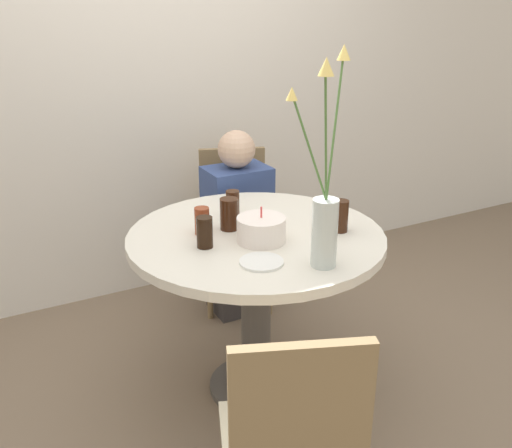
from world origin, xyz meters
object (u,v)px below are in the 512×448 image
drink_glass_3 (340,216)px  drink_glass_4 (233,204)px  chair_near_front (292,441)px  chair_far_back (235,219)px  person_boy (238,230)px  drink_glass_0 (202,221)px  drink_glass_1 (229,214)px  side_plate (261,262)px  flower_vase (325,211)px  drink_glass_2 (205,232)px  birthday_cake (261,229)px

drink_glass_3 → drink_glass_4: bearing=130.8°
chair_near_front → drink_glass_4: 1.16m
chair_far_back → drink_glass_4: size_ratio=7.43×
chair_far_back → person_boy: 0.16m
chair_near_front → drink_glass_0: 1.00m
chair_far_back → chair_near_front: size_ratio=1.00×
chair_near_front → drink_glass_4: size_ratio=7.43×
drink_glass_1 → drink_glass_4: bearing=57.5°
drink_glass_1 → side_plate: bearing=-96.5°
chair_far_back → drink_glass_1: drink_glass_1 is taller
flower_vase → drink_glass_3: flower_vase is taller
flower_vase → side_plate: (-0.19, 0.12, -0.21)m
drink_glass_1 → drink_glass_2: drink_glass_1 is taller
flower_vase → drink_glass_0: bearing=119.1°
flower_vase → drink_glass_1: bearing=107.1°
chair_near_front → drink_glass_2: 0.88m
person_boy → drink_glass_3: bearing=-85.6°
chair_near_front → drink_glass_4: (0.33, 1.06, 0.34)m
birthday_cake → drink_glass_0: bearing=134.3°
drink_glass_1 → drink_glass_3: (0.40, -0.24, -0.00)m
drink_glass_1 → drink_glass_3: same height
drink_glass_0 → drink_glass_3: size_ratio=0.84×
side_plate → chair_near_front: bearing=-110.1°
birthday_cake → drink_glass_3: (0.34, -0.06, 0.02)m
side_plate → drink_glass_0: bearing=102.5°
chair_near_front → drink_glass_1: bearing=-83.6°
birthday_cake → drink_glass_3: 0.35m
flower_vase → side_plate: size_ratio=4.64×
flower_vase → person_boy: 1.21m
flower_vase → drink_glass_3: bearing=43.5°
drink_glass_0 → person_boy: bearing=52.7°
birthday_cake → person_boy: person_boy is taller
drink_glass_2 → person_boy: size_ratio=0.12×
drink_glass_2 → person_boy: person_boy is taller
drink_glass_3 → person_boy: (-0.06, 0.84, -0.35)m
chair_near_front → side_plate: size_ratio=5.40×
side_plate → drink_glass_1: bearing=83.5°
chair_far_back → drink_glass_3: (0.01, -0.99, 0.35)m
drink_glass_0 → drink_glass_1: (0.12, -0.01, 0.01)m
chair_near_front → drink_glass_2: (0.08, 0.81, 0.34)m
birthday_cake → drink_glass_4: bearing=85.2°
drink_glass_2 → drink_glass_4: 0.35m
chair_far_back → drink_glass_2: bearing=-102.1°
flower_vase → drink_glass_2: size_ratio=6.13×
drink_glass_4 → person_boy: (0.25, 0.48, -0.35)m
drink_glass_3 → chair_near_front: bearing=-133.2°
drink_glass_0 → drink_glass_3: (0.52, -0.24, 0.01)m
flower_vase → birthday_cake: bearing=106.8°
drink_glass_0 → drink_glass_1: size_ratio=0.84×
birthday_cake → drink_glass_4: (0.03, 0.31, 0.01)m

